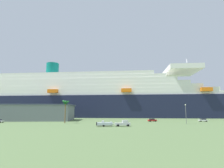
% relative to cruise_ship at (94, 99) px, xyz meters
% --- Properties ---
extents(ground_plane, '(600.00, 600.00, 0.00)m').
position_rel_cruise_ship_xyz_m(ground_plane, '(8.91, -45.69, -16.13)').
color(ground_plane, '#567042').
extents(cruise_ship, '(302.82, 64.70, 54.09)m').
position_rel_cruise_ship_xyz_m(cruise_ship, '(0.00, 0.00, 0.00)').
color(cruise_ship, '#191E38').
rests_on(cruise_ship, ground_plane).
extents(terminal_building, '(47.88, 28.25, 9.40)m').
position_rel_cruise_ship_xyz_m(terminal_building, '(-32.20, -49.16, -11.40)').
color(terminal_building, slate).
rests_on(terminal_building, ground_plane).
extents(pickup_truck, '(5.75, 2.67, 2.20)m').
position_rel_cruise_ship_xyz_m(pickup_truck, '(18.19, -90.19, -15.08)').
color(pickup_truck, silver).
rests_on(pickup_truck, ground_plane).
extents(small_boat_on_trailer, '(7.26, 2.48, 2.15)m').
position_rel_cruise_ship_xyz_m(small_boat_on_trailer, '(11.85, -90.74, -15.16)').
color(small_boat_on_trailer, '#595960').
rests_on(small_boat_on_trailer, ground_plane).
extents(palm_tree, '(3.51, 3.45, 10.67)m').
position_rel_cruise_ship_xyz_m(palm_tree, '(-7.61, -73.01, -7.45)').
color(palm_tree, brown).
rests_on(palm_tree, ground_plane).
extents(street_lamp, '(0.56, 0.56, 8.60)m').
position_rel_cruise_ship_xyz_m(street_lamp, '(46.88, -78.95, -10.58)').
color(street_lamp, slate).
rests_on(street_lamp, ground_plane).
extents(parked_car_white_van, '(4.47, 2.28, 1.58)m').
position_rel_cruise_ship_xyz_m(parked_car_white_van, '(62.63, -63.17, -15.29)').
color(parked_car_white_van, white).
rests_on(parked_car_white_van, ground_plane).
extents(parked_car_red_hatchback, '(4.82, 2.68, 1.58)m').
position_rel_cruise_ship_xyz_m(parked_car_red_hatchback, '(35.93, -62.03, -15.29)').
color(parked_car_red_hatchback, red).
rests_on(parked_car_red_hatchback, ground_plane).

